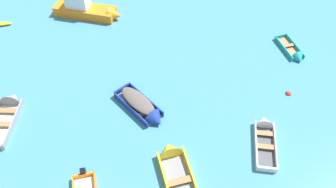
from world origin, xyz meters
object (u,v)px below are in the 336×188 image
rowboat_turquoise_outer_right (295,54)px  rowboat_white_cluster_inner (264,132)px  rowboat_grey_distant_center (9,109)px  motor_launch_orange_back_row_center (89,9)px  rowboat_yellow_back_row_right (173,162)px  mooring_buoy_near_foreground (288,94)px  rowboat_deep_blue_near_left (144,109)px

rowboat_turquoise_outer_right → rowboat_white_cluster_inner: size_ratio=0.83×
rowboat_white_cluster_inner → rowboat_grey_distant_center: bearing=171.9°
rowboat_grey_distant_center → rowboat_white_cluster_inner: 17.32m
rowboat_white_cluster_inner → motor_launch_orange_back_row_center: motor_launch_orange_back_row_center is taller
rowboat_grey_distant_center → rowboat_yellow_back_row_right: rowboat_yellow_back_row_right is taller
rowboat_turquoise_outer_right → mooring_buoy_near_foreground: (-1.55, -4.07, -0.17)m
rowboat_grey_distant_center → mooring_buoy_near_foreground: rowboat_grey_distant_center is taller
rowboat_turquoise_outer_right → mooring_buoy_near_foreground: bearing=-110.9°
rowboat_white_cluster_inner → motor_launch_orange_back_row_center: (-12.98, 13.45, 0.47)m
rowboat_white_cluster_inner → rowboat_yellow_back_row_right: (-6.02, -2.09, 0.05)m
rowboat_grey_distant_center → motor_launch_orange_back_row_center: 11.77m
rowboat_grey_distant_center → mooring_buoy_near_foreground: 19.71m
rowboat_turquoise_outer_right → rowboat_grey_distant_center: 21.83m
rowboat_turquoise_outer_right → rowboat_grey_distant_center: rowboat_grey_distant_center is taller
rowboat_grey_distant_center → rowboat_white_cluster_inner: (17.15, -2.45, -0.03)m
rowboat_deep_blue_near_left → motor_launch_orange_back_row_center: (-5.16, 11.43, 0.28)m
rowboat_white_cluster_inner → rowboat_yellow_back_row_right: 6.37m
rowboat_turquoise_outer_right → rowboat_deep_blue_near_left: size_ratio=0.84×
rowboat_grey_distant_center → rowboat_yellow_back_row_right: 12.02m
rowboat_deep_blue_near_left → rowboat_white_cluster_inner: rowboat_deep_blue_near_left is taller
rowboat_deep_blue_near_left → rowboat_grey_distant_center: rowboat_grey_distant_center is taller
motor_launch_orange_back_row_center → rowboat_turquoise_outer_right: bearing=-19.2°
motor_launch_orange_back_row_center → rowboat_yellow_back_row_right: bearing=-65.9°
mooring_buoy_near_foreground → rowboat_white_cluster_inner: bearing=-126.5°
rowboat_deep_blue_near_left → rowboat_yellow_back_row_right: bearing=-66.3°
motor_launch_orange_back_row_center → mooring_buoy_near_foreground: motor_launch_orange_back_row_center is taller
rowboat_deep_blue_near_left → mooring_buoy_near_foreground: 10.46m
rowboat_deep_blue_near_left → rowboat_white_cluster_inner: (7.83, -2.02, -0.19)m
rowboat_turquoise_outer_right → rowboat_yellow_back_row_right: 13.93m
motor_launch_orange_back_row_center → rowboat_grey_distant_center: bearing=-110.7°
rowboat_turquoise_outer_right → rowboat_deep_blue_near_left: (-11.91, -5.47, 0.22)m
rowboat_turquoise_outer_right → rowboat_grey_distant_center: size_ratio=0.75×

